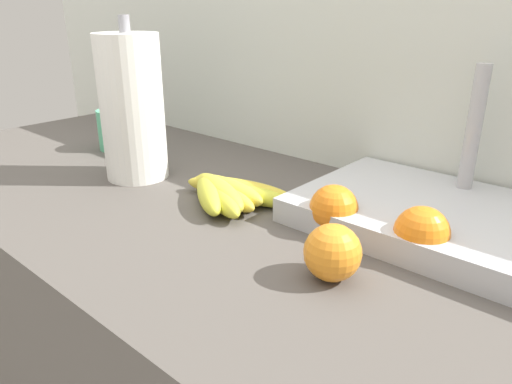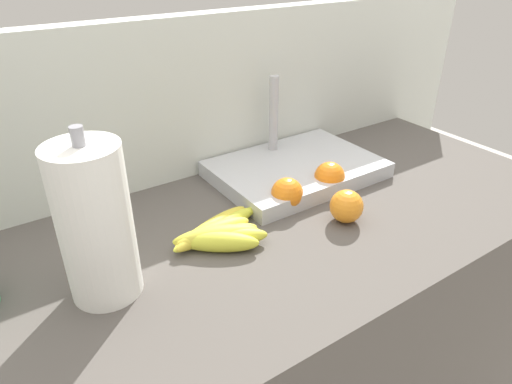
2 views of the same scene
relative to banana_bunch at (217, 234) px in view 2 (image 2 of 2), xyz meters
The scene contains 7 objects.
wall_back 0.43m from the banana_bunch, 85.12° to the left, with size 2.08×0.06×1.30m, color silver.
banana_bunch is the anchor object (origin of this frame).
orange_center 0.28m from the banana_bunch, 17.11° to the right, with size 0.07×0.07×0.07m, color orange.
orange_front 0.20m from the banana_bunch, ahead, with size 0.07×0.07×0.07m, color orange.
orange_back_right 0.33m from the banana_bunch, ahead, with size 0.07×0.07×0.07m, color orange.
paper_towel_roll 0.25m from the banana_bunch, behind, with size 0.12×0.12×0.30m.
sink_basin 0.34m from the banana_bunch, 24.84° to the left, with size 0.41×0.29×0.24m.
Camera 2 is at (-0.38, -0.64, 1.45)m, focal length 31.93 mm.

